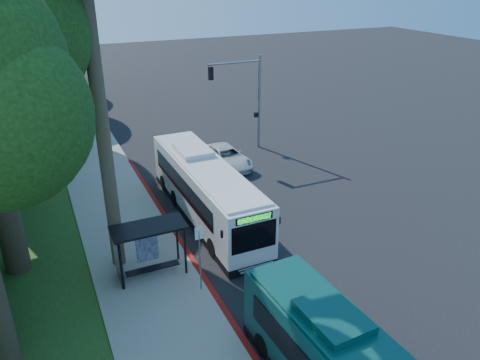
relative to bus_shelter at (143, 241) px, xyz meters
name	(u,v)px	position (x,y,z in m)	size (l,w,h in m)	color
ground	(261,215)	(7.26, 2.86, -1.81)	(140.00, 140.00, 0.00)	black
sidewalk	(132,243)	(-0.04, 2.86, -1.75)	(4.50, 70.00, 0.12)	gray
red_curb	(202,275)	(2.26, -1.14, -1.74)	(0.25, 30.00, 0.13)	maroon
grass_verge	(7,222)	(-5.74, 7.86, -1.78)	(8.00, 70.00, 0.06)	#234719
bus_shelter	(143,241)	(0.00, 0.00, 0.00)	(3.20, 1.51, 2.55)	black
stop_sign_pole	(200,250)	(1.86, -2.14, 0.28)	(0.35, 0.06, 3.17)	gray
traffic_signal_pole	(247,92)	(11.04, 12.86, 2.62)	(4.10, 0.30, 7.00)	gray
tree_4	(5,2)	(-4.14, 34.84, 7.92)	(8.40, 8.00, 14.14)	#382B1E
tree_5	(16,5)	(-3.16, 42.84, 7.16)	(7.35, 7.00, 12.86)	#382B1E
white_bus	(206,189)	(4.42, 4.03, -0.10)	(2.61, 11.72, 3.49)	silver
pickup	(226,157)	(8.26, 10.26, -1.13)	(2.26, 4.90, 1.36)	silver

